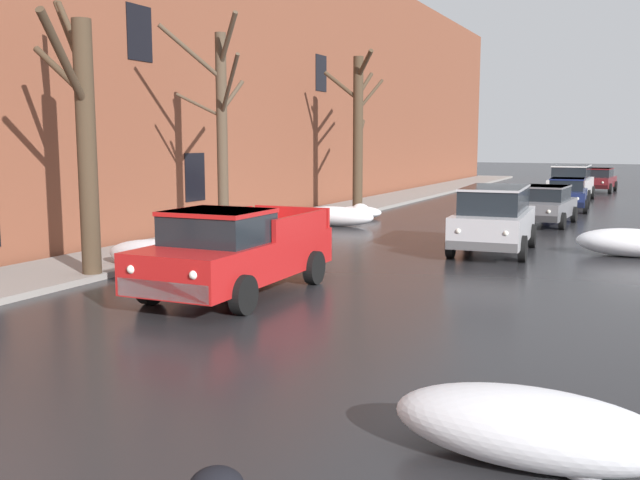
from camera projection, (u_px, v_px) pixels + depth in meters
left_sidewalk_slab at (253, 229)px, 24.34m from camera, size 2.79×80.00×0.14m
brick_townhouse_facade at (202, 60)px, 24.35m from camera, size 0.63×80.00×11.59m
snow_bank_near_corner_left at (161, 256)px, 16.74m from camera, size 3.10×0.90×0.77m
snow_bank_along_left_kerb at (629, 243)px, 19.07m from camera, size 2.69×1.19×0.75m
snow_bank_mid_block_left at (335, 216)px, 25.94m from camera, size 3.00×0.91×0.70m
snow_bank_along_right_kerb at (360, 212)px, 28.32m from camera, size 1.80×1.26×0.61m
snow_bank_far_right_pile at (532, 429)px, 6.76m from camera, size 2.64×1.08×0.73m
bare_tree_second_along_sidewalk at (83, 136)px, 15.49m from camera, size 2.52×2.92×6.30m
bare_tree_mid_block at (221, 129)px, 20.22m from camera, size 2.62×3.19×6.46m
bare_tree_far_down_block at (358, 129)px, 29.41m from camera, size 2.47×2.97×6.62m
pickup_truck_red_approaching_near_lane at (234, 251)px, 14.23m from camera, size 2.31×5.10×1.76m
suv_silver_parked_kerbside_close at (494, 217)px, 19.66m from camera, size 2.24×4.49×1.82m
sedan_grey_parked_kerbside_mid at (543, 204)px, 26.30m from camera, size 2.17×4.18×1.42m
sedan_darkblue_parked_far_down_block at (567, 193)px, 31.61m from camera, size 2.02×4.02×1.42m
suv_white_queued_behind_truck at (571, 181)px, 36.68m from camera, size 2.15×4.86×1.82m
sedan_maroon_at_far_intersection at (598, 179)px, 43.16m from camera, size 2.14×4.24×1.42m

